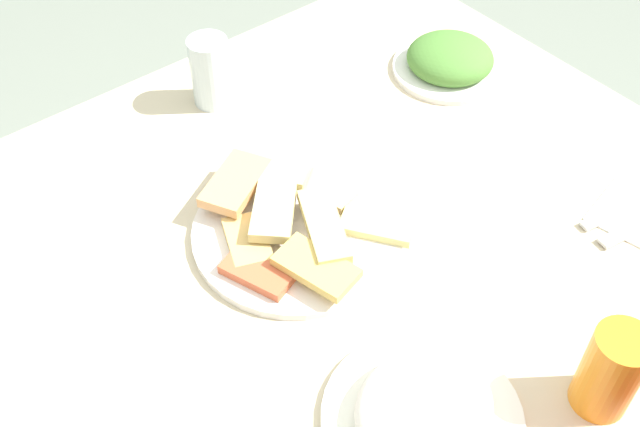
# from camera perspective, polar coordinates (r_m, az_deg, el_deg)

# --- Properties ---
(dining_table) EXTENTS (1.11, 0.94, 0.75)m
(dining_table) POSITION_cam_1_polar(r_m,az_deg,el_deg) (1.14, 1.03, -3.45)
(dining_table) COLOR beige
(dining_table) RESTS_ON ground_plane
(pide_platter) EXTENTS (0.29, 0.31, 0.05)m
(pide_platter) POSITION_cam_1_polar(r_m,az_deg,el_deg) (1.06, -2.00, -0.76)
(pide_platter) COLOR white
(pide_platter) RESTS_ON dining_table
(salad_plate_greens) EXTENTS (0.23, 0.23, 0.06)m
(salad_plate_greens) POSITION_cam_1_polar(r_m,az_deg,el_deg) (0.89, 7.69, -14.33)
(salad_plate_greens) COLOR white
(salad_plate_greens) RESTS_ON dining_table
(salad_plate_rice) EXTENTS (0.20, 0.20, 0.06)m
(salad_plate_rice) POSITION_cam_1_polar(r_m,az_deg,el_deg) (1.35, 9.60, 11.14)
(salad_plate_rice) COLOR white
(salad_plate_rice) RESTS_ON dining_table
(soda_can) EXTENTS (0.08, 0.08, 0.12)m
(soda_can) POSITION_cam_1_polar(r_m,az_deg,el_deg) (0.92, 20.76, -10.89)
(soda_can) COLOR orange
(soda_can) RESTS_ON dining_table
(drinking_glass) EXTENTS (0.06, 0.06, 0.12)m
(drinking_glass) POSITION_cam_1_polar(r_m,az_deg,el_deg) (1.26, -8.12, 10.38)
(drinking_glass) COLOR silver
(drinking_glass) RESTS_ON dining_table
(paper_napkin) EXTENTS (0.13, 0.13, 0.00)m
(paper_napkin) POSITION_cam_1_polar(r_m,az_deg,el_deg) (1.18, 22.45, -0.11)
(paper_napkin) COLOR white
(paper_napkin) RESTS_ON dining_table
(fork) EXTENTS (0.17, 0.04, 0.00)m
(fork) POSITION_cam_1_polar(r_m,az_deg,el_deg) (1.18, 21.82, 0.52)
(fork) COLOR silver
(fork) RESTS_ON paper_napkin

